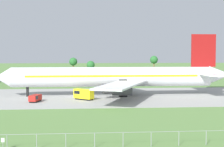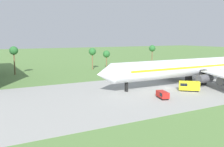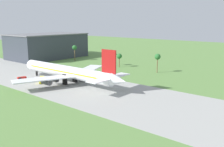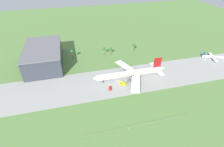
# 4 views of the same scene
# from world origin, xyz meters

# --- Properties ---
(ground_plane) EXTENTS (600.00, 600.00, 0.00)m
(ground_plane) POSITION_xyz_m (0.00, 0.00, 0.00)
(ground_plane) COLOR #5B8442
(taxiway_strip) EXTENTS (320.00, 44.00, 0.02)m
(taxiway_strip) POSITION_xyz_m (0.00, 0.00, 0.01)
(taxiway_strip) COLOR #9E9E99
(taxiway_strip) RESTS_ON ground_plane
(jet_airliner) EXTENTS (72.48, 56.76, 18.77)m
(jet_airliner) POSITION_xyz_m (12.64, 1.35, 5.70)
(jet_airliner) COLOR white
(jet_airliner) RESTS_ON ground_plane
(regional_aircraft) EXTENTS (23.41, 21.38, 8.22)m
(regional_aircraft) POSITION_xyz_m (116.34, 13.74, 2.70)
(regional_aircraft) COLOR white
(regional_aircraft) RESTS_ON ground_plane
(baggage_tug) EXTENTS (5.80, 5.37, 2.97)m
(baggage_tug) POSITION_xyz_m (2.24, -6.97, 1.58)
(baggage_tug) COLOR black
(baggage_tug) RESTS_ON ground_plane
(fuel_truck) EXTENTS (3.10, 4.73, 1.90)m
(fuel_truck) POSITION_xyz_m (-10.54, -10.52, 1.05)
(fuel_truck) COLOR black
(fuel_truck) RESTS_ON ground_plane
(perimeter_fence) EXTENTS (80.10, 0.10, 2.10)m
(perimeter_fence) POSITION_xyz_m (0.00, -55.00, 1.45)
(perimeter_fence) COLOR gray
(perimeter_fence) RESTS_ON ground_plane
(no_stopping_sign) EXTENTS (0.44, 0.08, 1.68)m
(no_stopping_sign) POSITION_xyz_m (-8.49, -55.31, 1.05)
(no_stopping_sign) COLOR gray
(no_stopping_sign) RESTS_ON ground_plane
(terminal_building) EXTENTS (36.72, 61.20, 20.19)m
(terminal_building) POSITION_xyz_m (-68.28, 48.99, 10.11)
(terminal_building) COLOR #333842
(terminal_building) RESTS_ON ground_plane
(palm_tree_row) EXTENTS (76.63, 3.60, 12.15)m
(palm_tree_row) POSITION_xyz_m (-0.40, 52.53, 8.86)
(palm_tree_row) COLOR brown
(palm_tree_row) RESTS_ON ground_plane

